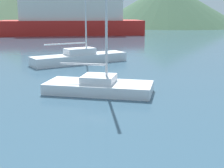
{
  "coord_description": "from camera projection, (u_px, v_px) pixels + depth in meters",
  "views": [
    {
      "loc": [
        -1.35,
        2.16,
        3.92
      ],
      "look_at": [
        -0.8,
        14.0,
        1.2
      ],
      "focal_mm": 50.0,
      "sensor_mm": 36.0,
      "label": 1
    }
  ],
  "objects": [
    {
      "name": "sailboat_inner",
      "position": [
        80.0,
        57.0,
        24.59
      ],
      "size": [
        7.58,
        5.35,
        9.47
      ],
      "rotation": [
        0.0,
        0.0,
        0.52
      ],
      "color": "silver",
      "rests_on": "ground_plane"
    },
    {
      "name": "sailboat_middle",
      "position": [
        99.0,
        86.0,
        15.54
      ],
      "size": [
        5.64,
        3.4,
        6.8
      ],
      "rotation": [
        0.0,
        0.0,
        -0.25
      ],
      "color": "silver",
      "rests_on": "ground_plane"
    },
    {
      "name": "ferry_distant",
      "position": [
        72.0,
        19.0,
        56.3
      ],
      "size": [
        25.79,
        10.89,
        7.83
      ],
      "rotation": [
        0.0,
        0.0,
        0.09
      ],
      "color": "red",
      "rests_on": "ground_plane"
    },
    {
      "name": "hill_west",
      "position": [
        24.0,
        2.0,
        96.78
      ],
      "size": [
        45.44,
        45.44,
        13.92
      ],
      "color": "#4C6647",
      "rests_on": "ground_plane"
    },
    {
      "name": "hill_central",
      "position": [
        167.0,
        5.0,
        89.63
      ],
      "size": [
        42.52,
        42.52,
        12.27
      ],
      "color": "#38563D",
      "rests_on": "ground_plane"
    }
  ]
}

